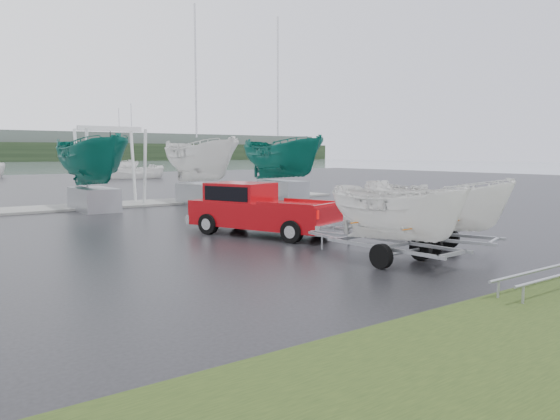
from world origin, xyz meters
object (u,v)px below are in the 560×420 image
(pickup_truck, at_px, (256,208))
(trailer_parked, at_px, (397,165))
(boat_hoist, at_px, (111,155))
(trailer_hitched, at_px, (436,161))

(pickup_truck, height_order, trailer_parked, trailer_parked)
(trailer_parked, xyz_separation_m, boat_hoist, (-0.57, 18.82, 0.20))
(trailer_hitched, bearing_deg, pickup_truck, 90.00)
(trailer_parked, bearing_deg, pickup_truck, 86.98)
(trailer_hitched, distance_m, boat_hoist, 18.61)
(pickup_truck, xyz_separation_m, trailer_parked, (0.11, -6.10, 1.56))
(pickup_truck, bearing_deg, boat_hoist, 71.76)
(pickup_truck, xyz_separation_m, boat_hoist, (-0.46, 12.72, 1.76))
(pickup_truck, relative_size, boat_hoist, 1.34)
(trailer_hitched, xyz_separation_m, boat_hoist, (-2.57, 18.43, 0.12))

